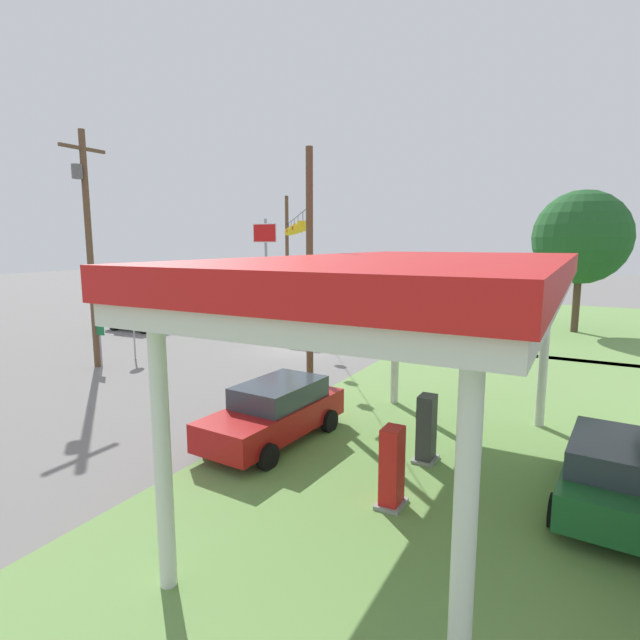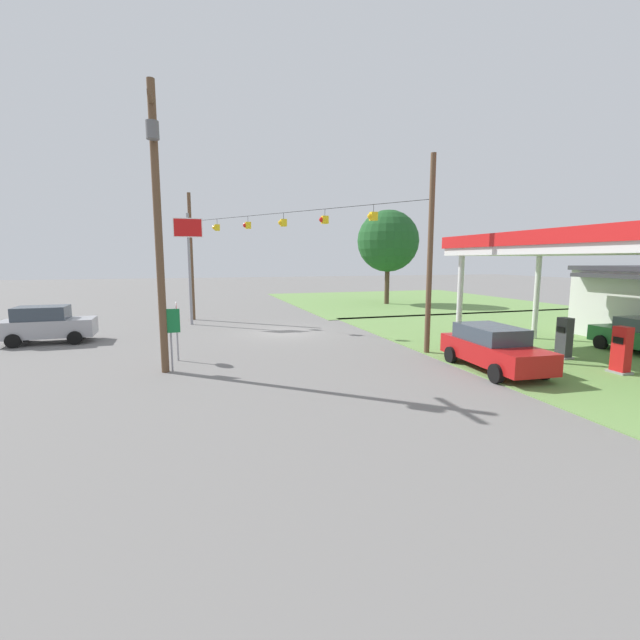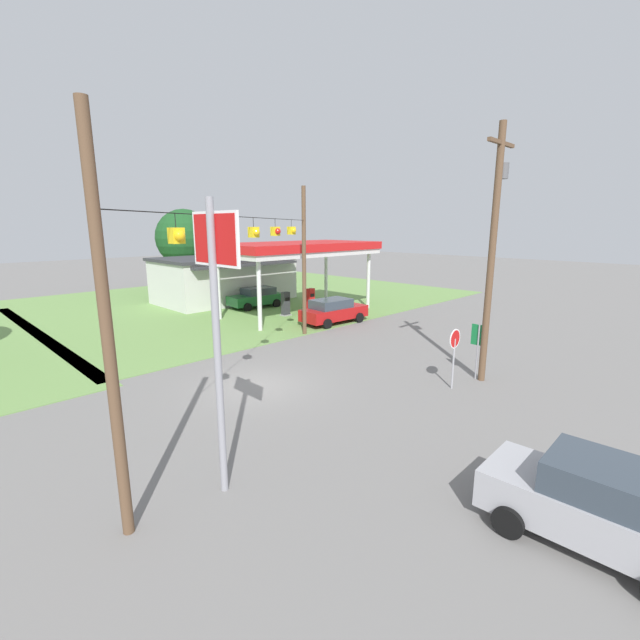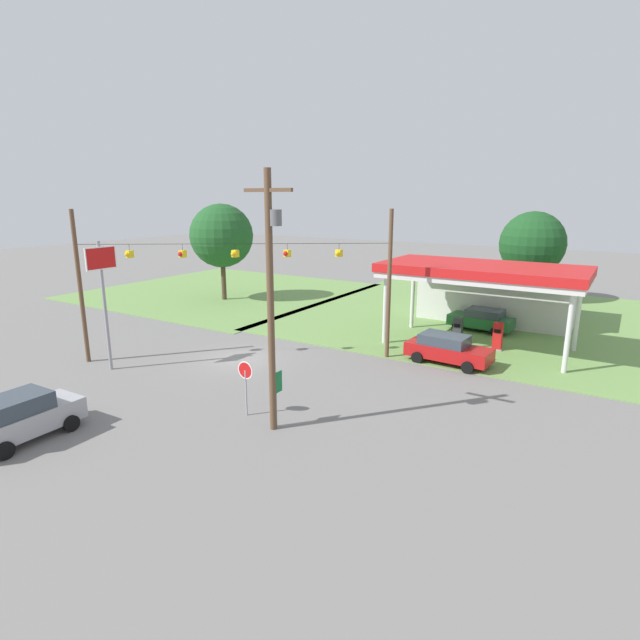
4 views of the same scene
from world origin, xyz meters
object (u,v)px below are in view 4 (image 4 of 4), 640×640
at_px(car_on_crossroad, 22,417).
at_px(tree_behind_station, 532,244).
at_px(car_at_pumps_rear, 482,319).
at_px(route_sign, 276,388).
at_px(gas_station_canopy, 482,273).
at_px(fuel_pump_far, 498,337).
at_px(stop_sign_roadside, 246,376).
at_px(utility_pole_main, 271,291).
at_px(car_at_pumps_front, 447,349).
at_px(stop_sign_overhead, 103,281).
at_px(tree_west_verge, 222,236).
at_px(fuel_pump_near, 457,332).
at_px(gas_station_store, 499,294).

xyz_separation_m(car_on_crossroad, tree_behind_station, (11.81, 39.24, 4.33)).
height_order(car_at_pumps_rear, car_on_crossroad, car_on_crossroad).
bearing_deg(route_sign, gas_station_canopy, 75.96).
distance_m(fuel_pump_far, route_sign, 16.80).
distance_m(stop_sign_roadside, utility_pole_main, 4.42).
height_order(car_at_pumps_rear, route_sign, route_sign).
height_order(car_at_pumps_front, stop_sign_roadside, stop_sign_roadside).
height_order(stop_sign_overhead, tree_west_verge, tree_west_verge).
bearing_deg(fuel_pump_near, stop_sign_roadside, -105.99).
bearing_deg(car_at_pumps_rear, car_on_crossroad, 71.57).
distance_m(gas_station_canopy, car_at_pumps_rear, 5.81).
relative_size(fuel_pump_near, stop_sign_overhead, 0.25).
height_order(stop_sign_overhead, tree_behind_station, tree_behind_station).
relative_size(gas_station_canopy, tree_west_verge, 1.38).
distance_m(gas_station_store, fuel_pump_near, 8.88).
relative_size(gas_station_canopy, car_at_pumps_rear, 2.68).
bearing_deg(stop_sign_roadside, fuel_pump_near, -105.99).
xyz_separation_m(tree_behind_station, tree_west_verge, (-24.21, -14.24, 0.64)).
distance_m(fuel_pump_far, stop_sign_roadside, 17.30).
xyz_separation_m(gas_station_store, car_on_crossroad, (-11.05, -30.99, -0.99)).
distance_m(fuel_pump_near, fuel_pump_far, 2.54).
height_order(fuel_pump_far, tree_behind_station, tree_behind_station).
xyz_separation_m(gas_station_canopy, stop_sign_overhead, (-16.12, -15.13, 0.17)).
height_order(car_on_crossroad, route_sign, route_sign).
xyz_separation_m(car_at_pumps_rear, car_on_crossroad, (-11.01, -26.38, 0.10)).
relative_size(fuel_pump_near, car_on_crossroad, 0.41).
bearing_deg(utility_pole_main, fuel_pump_far, 72.14).
height_order(gas_station_canopy, gas_station_store, gas_station_canopy).
height_order(fuel_pump_near, car_on_crossroad, car_on_crossroad).
bearing_deg(tree_west_verge, fuel_pump_near, -6.95).
relative_size(gas_station_store, fuel_pump_far, 6.36).
bearing_deg(car_at_pumps_front, car_at_pumps_rear, 95.27).
bearing_deg(stop_sign_overhead, gas_station_store, 57.28).
bearing_deg(gas_station_canopy, car_at_pumps_rear, 100.82).
relative_size(gas_station_canopy, car_on_crossroad, 2.83).
relative_size(gas_station_store, car_at_pumps_front, 2.31).
height_order(gas_station_canopy, utility_pole_main, utility_pole_main).
height_order(fuel_pump_near, car_at_pumps_rear, fuel_pump_near).
bearing_deg(utility_pole_main, stop_sign_roadside, 167.06).
bearing_deg(route_sign, gas_station_store, 82.55).
xyz_separation_m(stop_sign_overhead, route_sign, (12.14, -0.81, -3.27)).
bearing_deg(utility_pole_main, tree_behind_station, 83.22).
height_order(utility_pole_main, tree_west_verge, utility_pole_main).
distance_m(fuel_pump_far, stop_sign_overhead, 23.42).
bearing_deg(fuel_pump_far, gas_station_canopy, 179.94).
distance_m(gas_station_canopy, stop_sign_overhead, 22.11).
height_order(gas_station_canopy, fuel_pump_near, gas_station_canopy).
height_order(fuel_pump_far, route_sign, route_sign).
height_order(fuel_pump_far, stop_sign_overhead, stop_sign_overhead).
height_order(fuel_pump_far, car_on_crossroad, car_on_crossroad).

